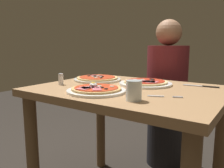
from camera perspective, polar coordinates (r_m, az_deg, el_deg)
dining_table at (r=1.32m, az=4.00°, el=-6.76°), size 1.01×0.77×0.75m
pizza_foreground at (r=1.17m, az=-3.92°, el=-1.40°), size 0.30×0.30×0.05m
pizza_across_left at (r=1.39m, az=8.24°, el=0.31°), size 0.31×0.31×0.03m
pizza_across_right at (r=1.55m, az=-3.65°, el=1.33°), size 0.31×0.31×0.03m
water_glass_near at (r=0.99m, az=5.42°, el=-1.93°), size 0.07×0.07×0.09m
fork at (r=1.08m, az=12.26°, el=-3.02°), size 0.15×0.07×0.00m
knife at (r=1.41m, az=21.61°, el=-0.51°), size 0.20×0.03×0.01m
salt_shaker at (r=1.40m, az=-12.50°, el=1.15°), size 0.03×0.03×0.07m
diner_person at (r=1.92m, az=13.23°, el=-3.39°), size 0.32×0.32×1.18m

